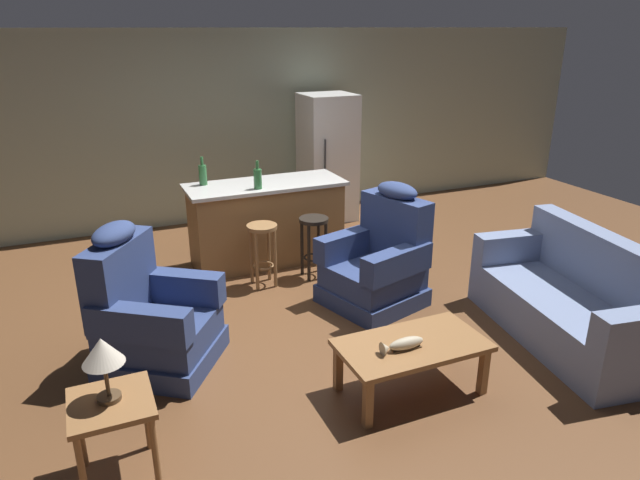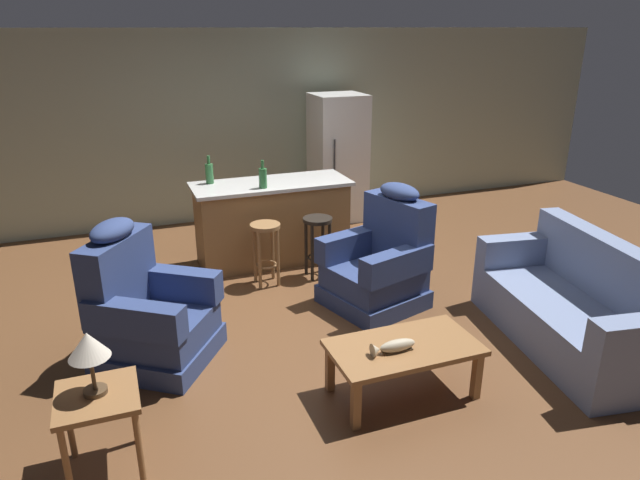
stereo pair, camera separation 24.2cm
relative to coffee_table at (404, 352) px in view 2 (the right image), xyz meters
name	(u,v)px [view 2 (the right image)]	position (x,y,z in m)	size (l,w,h in m)	color
ground_plane	(312,308)	(-0.16, 1.55, -0.36)	(12.00, 12.00, 0.00)	brown
back_wall	(235,127)	(-0.16, 4.68, 0.94)	(12.00, 0.05, 2.60)	#9EA88E
coffee_table	(404,352)	(0.00, 0.00, 0.00)	(1.10, 0.60, 0.42)	olive
fish_figurine	(393,347)	(-0.12, -0.05, 0.10)	(0.34, 0.10, 0.10)	#4C3823
couch	(576,308)	(1.74, 0.12, -0.02)	(1.13, 2.01, 0.94)	#707FA3
recliner_near_lamp	(147,313)	(-1.73, 1.18, 0.06)	(1.17, 1.17, 1.20)	navy
recliner_near_island	(380,264)	(0.52, 1.44, 0.06)	(1.05, 1.05, 1.20)	navy
end_table	(99,408)	(-2.11, -0.05, 0.10)	(0.48, 0.48, 0.56)	olive
table_lamp	(89,348)	(-2.11, -0.04, 0.50)	(0.24, 0.24, 0.41)	#4C3823
kitchen_island	(272,221)	(-0.16, 2.90, 0.11)	(1.80, 0.70, 0.95)	olive
bar_stool_left	(266,243)	(-0.42, 2.27, 0.11)	(0.32, 0.32, 0.68)	olive
bar_stool_right	(318,236)	(0.17, 2.27, 0.11)	(0.32, 0.32, 0.68)	black
refrigerator	(338,158)	(1.15, 4.10, 0.52)	(0.70, 0.69, 1.76)	white
bottle_tall_green	(263,177)	(-0.31, 2.70, 0.70)	(0.09, 0.09, 0.31)	#2D6B38
bottle_short_amber	(209,173)	(-0.82, 3.10, 0.71)	(0.09, 0.09, 0.32)	#2D6B38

